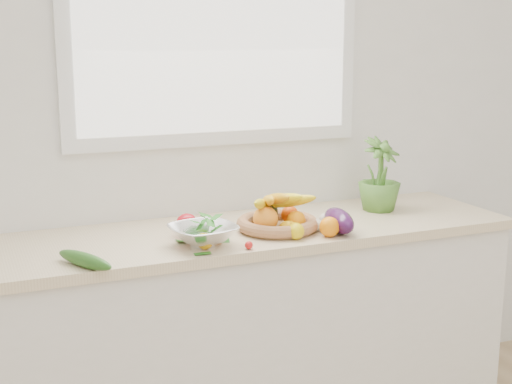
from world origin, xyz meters
name	(u,v)px	position (x,y,z in m)	size (l,w,h in m)	color
back_wall	(216,109)	(0.00, 2.25, 1.35)	(4.50, 0.02, 2.70)	white
counter_cabinet	(243,338)	(0.00, 1.95, 0.43)	(2.20, 0.58, 0.86)	silver
countertop	(243,234)	(0.00, 1.95, 0.88)	(2.24, 0.62, 0.04)	beige
window_frame	(216,12)	(0.00, 2.23, 1.75)	(1.30, 0.03, 1.10)	white
window_pane	(217,12)	(0.00, 2.21, 1.75)	(1.18, 0.01, 0.98)	white
orange_loose	(329,227)	(0.26, 1.71, 0.94)	(0.08, 0.08, 0.08)	orange
lemon_a	(205,241)	(-0.23, 1.74, 0.93)	(0.06, 0.07, 0.06)	orange
lemon_b	(296,231)	(0.13, 1.73, 0.93)	(0.06, 0.08, 0.06)	yellow
lemon_c	(289,228)	(0.12, 1.78, 0.93)	(0.06, 0.08, 0.06)	#D99C0B
apple	(187,225)	(-0.23, 1.94, 0.94)	(0.09, 0.09, 0.09)	red
ginger	(209,242)	(-0.20, 1.77, 0.92)	(0.10, 0.04, 0.03)	tan
garlic_a	(326,219)	(0.34, 1.88, 0.92)	(0.06, 0.06, 0.05)	white
garlic_b	(342,217)	(0.43, 1.90, 0.92)	(0.05, 0.05, 0.04)	silver
garlic_c	(316,225)	(0.25, 1.80, 0.92)	(0.06, 0.06, 0.05)	silver
eggplant	(339,221)	(0.33, 1.76, 0.95)	(0.09, 0.23, 0.09)	#35103D
cucumber	(85,260)	(-0.67, 1.70, 0.92)	(0.05, 0.27, 0.05)	#215619
radish	(249,245)	(-0.09, 1.68, 0.91)	(0.03, 0.03, 0.03)	red
potted_herb	(380,175)	(0.67, 2.01, 1.06)	(0.19, 0.19, 0.33)	#4B802E
fruit_basket	(277,218)	(0.11, 1.87, 0.95)	(0.34, 0.34, 0.18)	tan
colander_with_spinach	(203,229)	(-0.22, 1.78, 0.96)	(0.28, 0.28, 0.12)	silver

